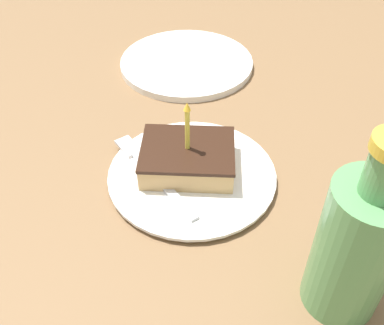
{
  "coord_description": "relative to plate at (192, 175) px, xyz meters",
  "views": [
    {
      "loc": [
        -0.48,
        -0.03,
        0.46
      ],
      "look_at": [
        -0.01,
        -0.01,
        0.03
      ],
      "focal_mm": 42.0,
      "sensor_mm": 36.0,
      "label": 1
    }
  ],
  "objects": [
    {
      "name": "bottle",
      "position": [
        -0.18,
        -0.17,
        0.09
      ],
      "size": [
        0.08,
        0.08,
        0.23
      ],
      "color": "#599959",
      "rests_on": "ground_plane"
    },
    {
      "name": "cake_slice",
      "position": [
        0.01,
        0.0,
        0.02
      ],
      "size": [
        0.1,
        0.13,
        0.11
      ],
      "color": "tan",
      "rests_on": "plate"
    },
    {
      "name": "side_plate",
      "position": [
        0.32,
        0.03,
        -0.0
      ],
      "size": [
        0.26,
        0.26,
        0.01
      ],
      "color": "white",
      "rests_on": "ground_plane"
    },
    {
      "name": "ground_plane",
      "position": [
        0.01,
        0.01,
        -0.03
      ],
      "size": [
        2.4,
        2.4,
        0.04
      ],
      "color": "brown",
      "rests_on": "ground"
    },
    {
      "name": "plate",
      "position": [
        0.0,
        0.0,
        0.0
      ],
      "size": [
        0.24,
        0.24,
        0.01
      ],
      "color": "white",
      "rests_on": "ground_plane"
    },
    {
      "name": "fork",
      "position": [
        -0.0,
        0.06,
        0.01
      ],
      "size": [
        0.17,
        0.14,
        0.0
      ],
      "color": "silver",
      "rests_on": "plate"
    }
  ]
}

